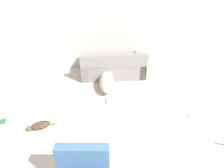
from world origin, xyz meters
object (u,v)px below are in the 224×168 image
object	(u,v)px
dog	(107,80)
book_green	(0,122)
couch	(113,67)
book_cream	(192,114)
cat	(40,126)

from	to	relation	value
dog	book_green	size ratio (longest dim) A/B	6.85
couch	book_green	distance (m)	3.13
dog	book_cream	world-z (taller)	dog
book_cream	book_green	distance (m)	4.04
couch	cat	bearing A→B (deg)	52.22
cat	book_cream	xyz separation A→B (m)	(3.19, 0.22, -0.05)
couch	book_green	size ratio (longest dim) A/B	8.23
couch	dog	distance (m)	0.64
cat	book_green	distance (m)	0.89
couch	book_green	bearing A→B (deg)	37.10
book_cream	book_green	xyz separation A→B (m)	(-4.04, -0.02, 0.00)
book_cream	couch	bearing A→B (deg)	129.68
dog	book_green	bearing A→B (deg)	122.22
book_cream	dog	bearing A→B (deg)	143.60
book_green	cat	bearing A→B (deg)	-13.46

